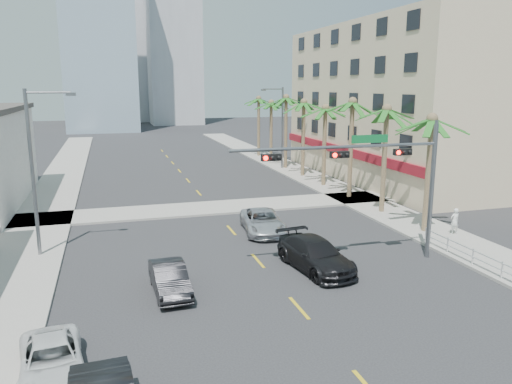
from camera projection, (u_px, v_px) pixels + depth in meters
ground at (341, 357)px, 17.15m from camera, size 260.00×260.00×0.00m
sidewalk_right at (367, 203)px, 39.22m from camera, size 4.00×120.00×0.15m
sidewalk_left at (38, 227)px, 32.56m from camera, size 4.00×120.00×0.15m
sidewalk_cross at (213, 208)px, 37.77m from camera, size 80.00×4.00×0.15m
building_right at (411, 103)px, 49.82m from camera, size 15.25×28.00×15.00m
tower_far_left at (97, 9)px, 99.03m from camera, size 14.00×14.00×48.00m
tower_far_center at (120, 39)px, 129.18m from camera, size 16.00×16.00×42.00m
traffic_signal_mast at (379, 168)px, 25.16m from camera, size 11.12×0.54×7.20m
palm_tree_0 at (432, 120)px, 30.15m from camera, size 4.80×4.80×7.80m
palm_tree_1 at (387, 111)px, 34.95m from camera, size 4.80×4.80×8.16m
palm_tree_2 at (353, 103)px, 39.75m from camera, size 4.80×4.80×8.52m
palm_tree_3 at (325, 109)px, 44.78m from camera, size 4.80×4.80×7.80m
palm_tree_4 at (304, 103)px, 49.58m from camera, size 4.80×4.80×8.16m
palm_tree_5 at (286, 99)px, 54.39m from camera, size 4.80×4.80×8.52m
palm_tree_6 at (271, 103)px, 59.41m from camera, size 4.80×4.80×7.80m
palm_tree_7 at (259, 99)px, 64.21m from camera, size 4.80×4.80×8.16m
streetlight_left at (36, 165)px, 26.18m from camera, size 2.55×0.25×9.00m
streetlight_right at (281, 124)px, 54.79m from camera, size 2.55×0.25×9.00m
guardrail at (473, 255)px, 25.49m from camera, size 0.08×8.08×1.00m
car_parked_far at (52, 360)px, 15.84m from camera, size 2.45×4.41×1.17m
car_lane_left at (170, 278)px, 22.31m from camera, size 1.60×4.19×1.36m
car_lane_center at (263, 221)px, 31.58m from camera, size 2.98×5.39×1.43m
car_lane_right at (315, 254)px, 25.18m from camera, size 2.92×5.65×1.57m
pedestrian at (455, 221)px, 30.67m from camera, size 0.62×0.43×1.64m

